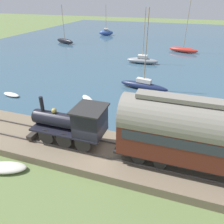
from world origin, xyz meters
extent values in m
plane|color=#607542|center=(0.00, 0.00, 0.00)|extent=(200.00, 200.00, 0.00)
cube|color=#38566B|center=(42.94, 0.00, 0.00)|extent=(80.00, 80.00, 0.01)
cube|color=#756651|center=(0.31, 0.00, 0.29)|extent=(4.66, 56.00, 0.59)
cube|color=#4C4742|center=(-0.50, 0.00, 0.65)|extent=(0.07, 54.88, 0.12)
cube|color=#4C4742|center=(1.12, 0.00, 0.65)|extent=(0.07, 54.88, 0.12)
cylinder|color=black|center=(-0.50, 0.67, 1.28)|extent=(0.12, 1.14, 1.14)
cylinder|color=black|center=(1.12, 0.67, 1.28)|extent=(0.12, 1.14, 1.14)
cylinder|color=black|center=(-0.50, 2.07, 1.28)|extent=(0.12, 1.14, 1.14)
cylinder|color=black|center=(1.12, 2.07, 1.28)|extent=(0.12, 1.14, 1.14)
cylinder|color=black|center=(-0.50, 3.46, 1.28)|extent=(0.12, 1.14, 1.14)
cylinder|color=black|center=(1.12, 3.46, 1.28)|extent=(0.12, 1.14, 1.14)
cube|color=black|center=(0.31, 2.07, 1.74)|extent=(2.12, 5.06, 0.12)
cylinder|color=black|center=(0.31, 3.08, 2.31)|extent=(1.03, 3.04, 1.03)
cylinder|color=black|center=(0.31, 4.64, 2.31)|extent=(0.98, 0.08, 0.98)
cylinder|color=black|center=(0.31, 3.99, 3.35)|extent=(0.26, 0.26, 1.04)
sphere|color=tan|center=(0.31, 3.08, 2.97)|extent=(0.36, 0.36, 0.36)
cube|color=black|center=(0.31, 0.42, 2.66)|extent=(2.02, 1.77, 1.73)
cube|color=#282828|center=(0.31, 0.42, 3.58)|extent=(2.22, 2.01, 0.10)
cube|color=#2D2823|center=(0.31, 4.85, 0.89)|extent=(1.92, 0.44, 0.32)
cylinder|color=black|center=(-0.50, -4.36, 1.09)|extent=(0.12, 0.76, 0.76)
cylinder|color=black|center=(1.12, -4.36, 1.09)|extent=(0.12, 0.76, 0.76)
cylinder|color=black|center=(-0.50, -3.07, 1.09)|extent=(0.12, 0.76, 0.76)
cylinder|color=black|center=(1.12, -3.07, 1.09)|extent=(0.12, 0.76, 0.76)
cube|color=black|center=(0.31, -6.68, 1.40)|extent=(2.13, 10.31, 0.16)
cube|color=#5B2319|center=(0.31, -6.68, 2.59)|extent=(2.36, 9.90, 2.22)
cube|color=#2D333D|center=(0.31, -6.68, 2.98)|extent=(2.39, 9.28, 0.62)
cylinder|color=gray|center=(0.31, -6.68, 3.70)|extent=(2.48, 9.90, 2.48)
cube|color=gray|center=(0.31, -6.68, 5.06)|extent=(0.83, 8.25, 0.24)
ellipsoid|color=#192347|center=(13.08, -0.69, 0.44)|extent=(2.00, 5.92, 0.87)
cylinder|color=#9E8460|center=(13.08, -0.69, 4.84)|extent=(0.10, 0.10, 7.92)
cube|color=silver|center=(13.08, -0.69, 1.10)|extent=(0.91, 1.83, 0.45)
ellipsoid|color=gray|center=(23.97, 1.70, 0.45)|extent=(1.58, 5.10, 0.88)
cylinder|color=#9E8460|center=(23.97, 1.70, 4.57)|extent=(0.10, 0.10, 7.37)
cube|color=silver|center=(23.97, 1.70, 1.11)|extent=(0.93, 1.53, 0.45)
ellipsoid|color=#335199|center=(47.73, 16.60, 0.67)|extent=(2.66, 4.10, 1.33)
cylinder|color=#9E8460|center=(47.73, 16.60, 4.49)|extent=(0.10, 0.10, 6.30)
cube|color=silver|center=(47.73, 16.60, 1.56)|extent=(1.26, 1.37, 0.45)
ellipsoid|color=#B72D23|center=(33.99, -4.22, 0.48)|extent=(2.74, 5.72, 0.95)
cylinder|color=#9E8460|center=(33.99, -4.22, 5.11)|extent=(0.10, 0.10, 8.31)
ellipsoid|color=black|center=(34.34, 21.70, 0.53)|extent=(2.90, 5.38, 1.04)
cylinder|color=#9E8460|center=(34.34, 21.70, 4.51)|extent=(0.10, 0.10, 6.92)
ellipsoid|color=silver|center=(8.17, 4.27, 0.17)|extent=(2.18, 2.22, 0.32)
ellipsoid|color=silver|center=(6.55, 12.77, 0.18)|extent=(1.09, 2.28, 0.33)
ellipsoid|color=beige|center=(-3.03, 5.00, 0.22)|extent=(1.88, 3.00, 0.44)
camera|label=1|loc=(-10.81, -4.84, 9.96)|focal=35.00mm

